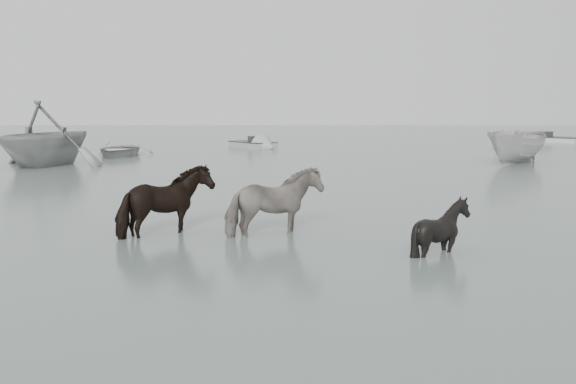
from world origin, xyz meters
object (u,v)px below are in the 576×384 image
object	(u,v)px
pony_pinto	(273,196)
pony_black	(442,216)
pony_dark	(166,195)
rowboat_lead	(119,148)

from	to	relation	value
pony_pinto	pony_black	bearing A→B (deg)	-137.90
pony_dark	rowboat_lead	world-z (taller)	pony_dark
pony_dark	pony_pinto	bearing A→B (deg)	-63.61
pony_pinto	pony_dark	bearing A→B (deg)	67.40
pony_dark	pony_black	size ratio (longest dim) A/B	1.24
pony_dark	rowboat_lead	size ratio (longest dim) A/B	0.41
pony_pinto	pony_black	xyz separation A→B (m)	(3.18, -1.51, -0.16)
pony_pinto	pony_dark	world-z (taller)	pony_dark
rowboat_lead	pony_dark	bearing A→B (deg)	-72.07
pony_dark	rowboat_lead	distance (m)	21.62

